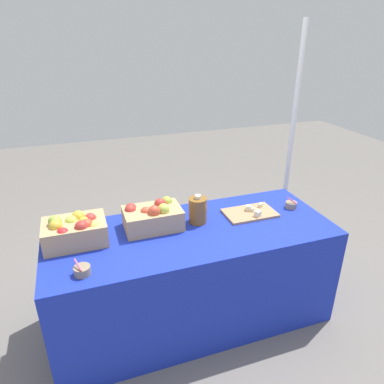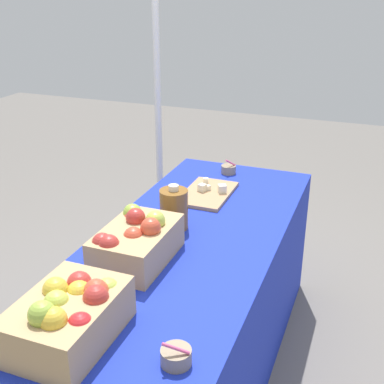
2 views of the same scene
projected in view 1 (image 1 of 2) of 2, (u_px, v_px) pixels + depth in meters
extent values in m
plane|color=slate|center=(192.00, 315.00, 2.63)|extent=(10.00, 10.00, 0.00)
cube|color=#192DB7|center=(192.00, 275.00, 2.48)|extent=(1.90, 0.76, 0.74)
cube|color=tan|center=(75.00, 232.00, 2.16)|extent=(0.38, 0.26, 0.14)
sphere|color=#B2C64C|center=(95.00, 228.00, 2.11)|extent=(0.08, 0.08, 0.08)
sphere|color=gold|center=(56.00, 226.00, 2.07)|extent=(0.08, 0.08, 0.08)
sphere|color=#B2C64C|center=(72.00, 222.00, 2.15)|extent=(0.08, 0.08, 0.08)
sphere|color=gold|center=(78.00, 217.00, 2.19)|extent=(0.08, 0.08, 0.08)
sphere|color=#B2332D|center=(90.00, 219.00, 2.18)|extent=(0.08, 0.08, 0.08)
sphere|color=#B2332D|center=(81.00, 227.00, 2.08)|extent=(0.08, 0.08, 0.08)
sphere|color=#D14C33|center=(87.00, 225.00, 2.10)|extent=(0.08, 0.08, 0.08)
sphere|color=#99B742|center=(55.00, 222.00, 2.10)|extent=(0.08, 0.08, 0.08)
sphere|color=red|center=(63.00, 234.00, 2.04)|extent=(0.08, 0.08, 0.08)
sphere|color=gold|center=(85.00, 223.00, 2.15)|extent=(0.08, 0.08, 0.08)
sphere|color=gold|center=(85.00, 228.00, 2.11)|extent=(0.08, 0.08, 0.08)
cube|color=tan|center=(153.00, 218.00, 2.32)|extent=(0.38, 0.24, 0.14)
sphere|color=#99B742|center=(167.00, 202.00, 2.40)|extent=(0.08, 0.08, 0.08)
sphere|color=#B2332D|center=(131.00, 209.00, 2.33)|extent=(0.08, 0.08, 0.08)
sphere|color=#D14C33|center=(165.00, 205.00, 2.39)|extent=(0.08, 0.08, 0.08)
sphere|color=#B2C64C|center=(164.00, 209.00, 2.26)|extent=(0.08, 0.08, 0.08)
sphere|color=#B2332D|center=(130.00, 211.00, 2.29)|extent=(0.08, 0.08, 0.08)
sphere|color=#B2332D|center=(163.00, 209.00, 2.36)|extent=(0.08, 0.08, 0.08)
sphere|color=#B2332D|center=(160.00, 204.00, 2.34)|extent=(0.08, 0.08, 0.08)
sphere|color=#B2332D|center=(146.00, 215.00, 2.29)|extent=(0.08, 0.08, 0.08)
sphere|color=#D14C33|center=(146.00, 213.00, 2.28)|extent=(0.08, 0.08, 0.08)
sphere|color=#D14C33|center=(154.00, 211.00, 2.24)|extent=(0.08, 0.08, 0.08)
cube|color=tan|center=(250.00, 213.00, 2.52)|extent=(0.37, 0.23, 0.02)
cube|color=beige|center=(258.00, 214.00, 2.45)|extent=(0.05, 0.05, 0.04)
cube|color=beige|center=(248.00, 208.00, 2.53)|extent=(0.05, 0.05, 0.04)
cube|color=beige|center=(252.00, 209.00, 2.52)|extent=(0.04, 0.04, 0.03)
cube|color=beige|center=(260.00, 205.00, 2.58)|extent=(0.03, 0.03, 0.03)
cylinder|color=gray|center=(82.00, 270.00, 1.89)|extent=(0.09, 0.09, 0.05)
cylinder|color=#EA598C|center=(78.00, 265.00, 1.86)|extent=(0.04, 0.08, 0.04)
cylinder|color=gray|center=(291.00, 205.00, 2.61)|extent=(0.08, 0.08, 0.05)
cylinder|color=#EA598C|center=(292.00, 201.00, 2.57)|extent=(0.07, 0.05, 0.05)
cylinder|color=brown|center=(198.00, 210.00, 2.38)|extent=(0.13, 0.13, 0.18)
cylinder|color=silver|center=(198.00, 197.00, 2.34)|extent=(0.04, 0.04, 0.02)
cylinder|color=white|center=(291.00, 145.00, 3.12)|extent=(0.04, 0.04, 2.04)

